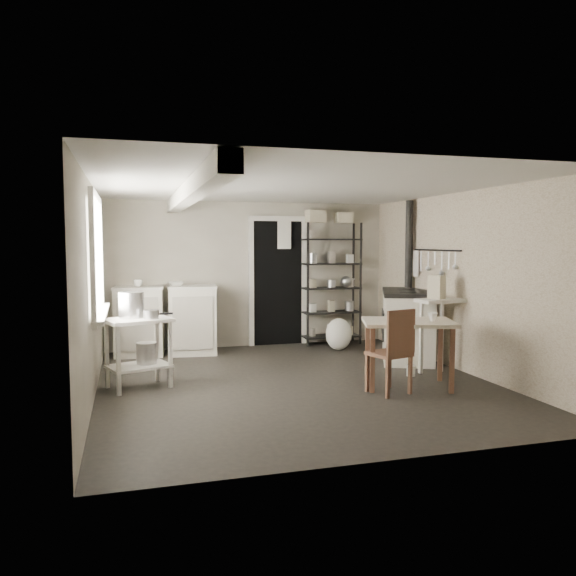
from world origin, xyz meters
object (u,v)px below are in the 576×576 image
object	(u,v)px
stockpot	(131,305)
prep_table	(139,353)
chair	(389,349)
work_table	(408,354)
flour_sack	(339,335)
shelf_rack	(331,286)
stove	(407,328)
base_cabinets	(167,323)

from	to	relation	value
stockpot	prep_table	bearing A→B (deg)	-56.13
prep_table	chair	size ratio (longest dim) A/B	0.85
work_table	flour_sack	world-z (taller)	work_table
shelf_rack	flour_sack	world-z (taller)	shelf_rack
stockpot	flour_sack	distance (m)	3.45
prep_table	stove	world-z (taller)	stove
prep_table	chair	distance (m)	2.82
chair	flour_sack	xyz separation A→B (m)	(0.37, 2.48, -0.24)
work_table	prep_table	bearing A→B (deg)	165.11
work_table	chair	bearing A→B (deg)	-149.96
stockpot	shelf_rack	distance (m)	3.71
work_table	chair	distance (m)	0.40
base_cabinets	shelf_rack	size ratio (longest dim) A/B	0.78
shelf_rack	chair	distance (m)	3.11
work_table	flour_sack	xyz separation A→B (m)	(0.04, 2.29, -0.14)
stockpot	chair	xyz separation A→B (m)	(2.71, -1.09, -0.45)
stove	flour_sack	bearing A→B (deg)	151.85
work_table	flour_sack	bearing A→B (deg)	89.05
stockpot	chair	size ratio (longest dim) A/B	0.32
stove	chair	distance (m)	1.90
stockpot	stove	xyz separation A→B (m)	(3.77, 0.49, -0.50)
base_cabinets	work_table	size ratio (longest dim) A/B	1.54
stockpot	base_cabinets	size ratio (longest dim) A/B	0.20
shelf_rack	chair	bearing A→B (deg)	-97.56
stockpot	base_cabinets	distance (m)	1.96
prep_table	base_cabinets	bearing A→B (deg)	77.16
flour_sack	base_cabinets	bearing A→B (deg)	170.48
prep_table	flour_sack	world-z (taller)	prep_table
work_table	chair	world-z (taller)	chair
prep_table	stove	distance (m)	3.75
base_cabinets	shelf_rack	bearing A→B (deg)	8.75
stove	work_table	distance (m)	1.57
base_cabinets	shelf_rack	distance (m)	2.70
shelf_rack	flour_sack	xyz separation A→B (m)	(-0.08, -0.56, -0.71)
shelf_rack	work_table	world-z (taller)	shelf_rack
prep_table	stove	size ratio (longest dim) A/B	0.64
stove	flour_sack	distance (m)	1.15
chair	shelf_rack	bearing A→B (deg)	64.95
shelf_rack	stove	size ratio (longest dim) A/B	1.59
chair	flour_sack	world-z (taller)	chair
chair	base_cabinets	bearing A→B (deg)	110.47
stockpot	work_table	xyz separation A→B (m)	(3.04, -0.89, -0.56)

